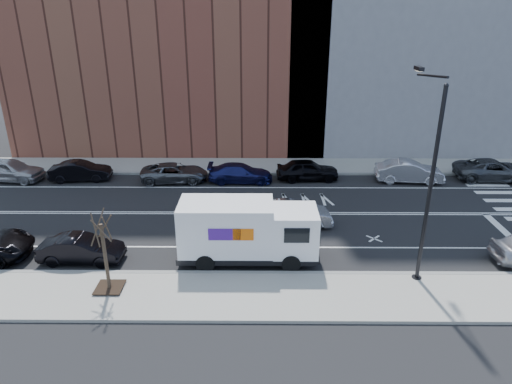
{
  "coord_description": "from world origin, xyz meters",
  "views": [
    {
      "loc": [
        -0.33,
        -25.58,
        11.82
      ],
      "look_at": [
        -0.53,
        0.04,
        1.4
      ],
      "focal_mm": 32.0,
      "sensor_mm": 36.0,
      "label": 1
    }
  ],
  "objects_px": {
    "far_parked_a": "(9,170)",
    "driving_sedan": "(292,215)",
    "fedex_van": "(247,231)",
    "far_parked_b": "(80,171)"
  },
  "relations": [
    {
      "from": "fedex_van",
      "to": "driving_sedan",
      "type": "distance_m",
      "value": 4.67
    },
    {
      "from": "fedex_van",
      "to": "far_parked_a",
      "type": "relative_size",
      "value": 1.41
    },
    {
      "from": "far_parked_a",
      "to": "fedex_van",
      "type": "bearing_deg",
      "value": -115.36
    },
    {
      "from": "far_parked_a",
      "to": "driving_sedan",
      "type": "relative_size",
      "value": 1.09
    },
    {
      "from": "fedex_van",
      "to": "far_parked_a",
      "type": "xyz_separation_m",
      "value": [
        -17.57,
        11.18,
        -0.81
      ]
    },
    {
      "from": "fedex_van",
      "to": "driving_sedan",
      "type": "relative_size",
      "value": 1.53
    },
    {
      "from": "far_parked_a",
      "to": "driving_sedan",
      "type": "height_order",
      "value": "far_parked_a"
    },
    {
      "from": "far_parked_a",
      "to": "driving_sedan",
      "type": "xyz_separation_m",
      "value": [
        20.09,
        -7.36,
        -0.09
      ]
    },
    {
      "from": "driving_sedan",
      "to": "far_parked_b",
      "type": "bearing_deg",
      "value": 58.53
    },
    {
      "from": "far_parked_a",
      "to": "driving_sedan",
      "type": "bearing_deg",
      "value": -103.01
    }
  ]
}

